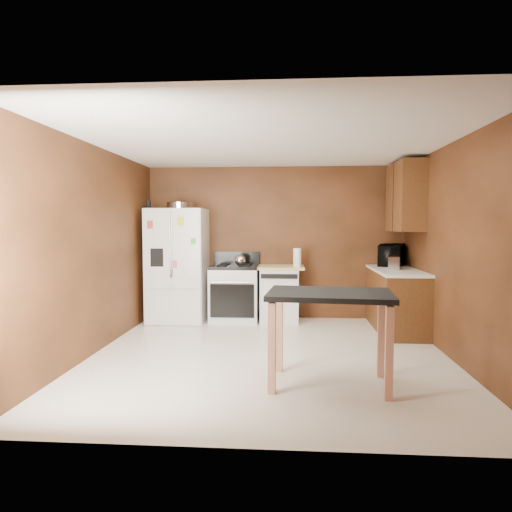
# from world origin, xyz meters

# --- Properties ---
(floor) EXTENTS (4.50, 4.50, 0.00)m
(floor) POSITION_xyz_m (0.00, 0.00, 0.00)
(floor) COLOR silver
(floor) RESTS_ON ground
(ceiling) EXTENTS (4.50, 4.50, 0.00)m
(ceiling) POSITION_xyz_m (0.00, 0.00, 2.50)
(ceiling) COLOR white
(ceiling) RESTS_ON ground
(wall_back) EXTENTS (4.20, 0.00, 4.20)m
(wall_back) POSITION_xyz_m (0.00, 2.25, 1.25)
(wall_back) COLOR brown
(wall_back) RESTS_ON ground
(wall_front) EXTENTS (4.20, 0.00, 4.20)m
(wall_front) POSITION_xyz_m (0.00, -2.25, 1.25)
(wall_front) COLOR brown
(wall_front) RESTS_ON ground
(wall_left) EXTENTS (0.00, 4.50, 4.50)m
(wall_left) POSITION_xyz_m (-2.10, 0.00, 1.25)
(wall_left) COLOR brown
(wall_left) RESTS_ON ground
(wall_right) EXTENTS (0.00, 4.50, 4.50)m
(wall_right) POSITION_xyz_m (2.10, 0.00, 1.25)
(wall_right) COLOR brown
(wall_right) RESTS_ON ground
(roasting_pan) EXTENTS (0.42, 0.42, 0.10)m
(roasting_pan) POSITION_xyz_m (-1.52, 1.93, 1.85)
(roasting_pan) COLOR silver
(roasting_pan) RESTS_ON refrigerator
(pen_cup) EXTENTS (0.08, 0.08, 0.12)m
(pen_cup) POSITION_xyz_m (-1.99, 1.80, 1.86)
(pen_cup) COLOR black
(pen_cup) RESTS_ON refrigerator
(kettle) EXTENTS (0.18, 0.18, 0.18)m
(kettle) POSITION_xyz_m (-0.54, 1.82, 0.99)
(kettle) COLOR silver
(kettle) RESTS_ON gas_range
(paper_towel) EXTENTS (0.16, 0.16, 0.29)m
(paper_towel) POSITION_xyz_m (0.36, 1.87, 1.03)
(paper_towel) COLOR white
(paper_towel) RESTS_ON dishwasher
(green_canister) EXTENTS (0.12, 0.12, 0.12)m
(green_canister) POSITION_xyz_m (0.35, 2.00, 0.95)
(green_canister) COLOR #46B66E
(green_canister) RESTS_ON dishwasher
(toaster) EXTENTS (0.20, 0.28, 0.19)m
(toaster) POSITION_xyz_m (1.75, 1.46, 0.99)
(toaster) COLOR silver
(toaster) RESTS_ON right_cabinets
(microwave) EXTENTS (0.58, 0.68, 0.31)m
(microwave) POSITION_xyz_m (1.84, 2.02, 1.06)
(microwave) COLOR black
(microwave) RESTS_ON right_cabinets
(refrigerator) EXTENTS (0.90, 0.80, 1.80)m
(refrigerator) POSITION_xyz_m (-1.55, 1.86, 0.90)
(refrigerator) COLOR white
(refrigerator) RESTS_ON ground
(gas_range) EXTENTS (0.76, 0.68, 1.10)m
(gas_range) POSITION_xyz_m (-0.64, 1.92, 0.46)
(gas_range) COLOR white
(gas_range) RESTS_ON ground
(dishwasher) EXTENTS (0.78, 0.63, 0.89)m
(dishwasher) POSITION_xyz_m (0.08, 1.95, 0.45)
(dishwasher) COLOR white
(dishwasher) RESTS_ON ground
(right_cabinets) EXTENTS (0.63, 1.58, 2.45)m
(right_cabinets) POSITION_xyz_m (1.84, 1.48, 0.91)
(right_cabinets) COLOR brown
(right_cabinets) RESTS_ON ground
(island) EXTENTS (1.24, 0.88, 0.91)m
(island) POSITION_xyz_m (0.62, -0.92, 0.76)
(island) COLOR black
(island) RESTS_ON ground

